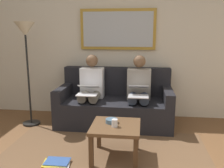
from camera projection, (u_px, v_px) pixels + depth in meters
name	position (u px, v px, depth m)	size (l,w,h in m)	color
wall_rear	(118.00, 44.00, 4.43)	(6.00, 0.12, 2.60)	beige
area_rug	(103.00, 159.00, 3.00)	(2.60, 1.80, 0.01)	brown
couch	(115.00, 104.00, 4.16)	(1.84, 0.90, 0.90)	black
framed_mirror	(118.00, 29.00, 4.29)	(1.31, 0.05, 0.69)	#B7892D
coffee_table	(116.00, 130.00, 2.96)	(0.58, 0.58, 0.42)	brown
cup	(115.00, 123.00, 2.88)	(0.07, 0.07, 0.09)	silver
bowl	(112.00, 121.00, 3.01)	(0.15, 0.15, 0.05)	slate
person_left	(139.00, 89.00, 3.99)	(0.38, 0.58, 1.14)	gray
laptop_silver	(138.00, 91.00, 3.76)	(0.30, 0.38, 0.16)	silver
person_right	(91.00, 87.00, 4.08)	(0.38, 0.58, 1.14)	silver
laptop_white	(88.00, 90.00, 3.84)	(0.31, 0.33, 0.15)	white
magazine_stack	(57.00, 163.00, 2.85)	(0.33, 0.26, 0.04)	red
standing_lamp	(26.00, 41.00, 3.85)	(0.32, 0.32, 1.66)	black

